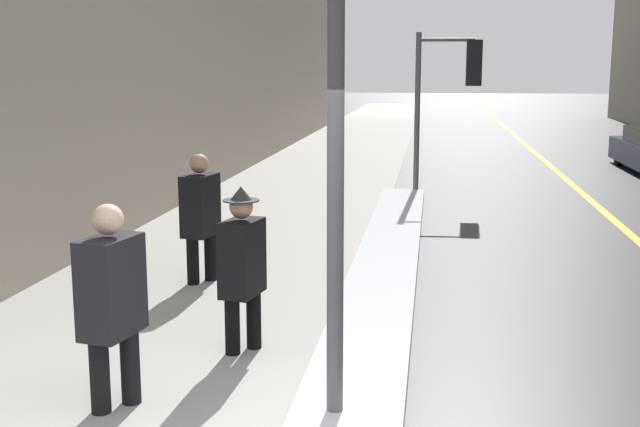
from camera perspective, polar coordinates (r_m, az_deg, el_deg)
name	(u,v)px	position (r m, az deg, el deg)	size (l,w,h in m)	color
sidewalk_slab	(318,174)	(20.02, -0.13, 2.79)	(4.00, 80.00, 0.01)	#9E9B93
road_centre_stripe	(566,179)	(20.07, 17.10, 2.34)	(0.16, 80.00, 0.00)	gold
snow_bank_curb	(385,268)	(10.38, 4.64, -3.91)	(0.83, 12.57, 0.19)	silver
traffic_light_near	(454,80)	(16.44, 9.48, 9.35)	(1.31, 0.33, 3.33)	#515156
pedestrian_in_glasses	(112,297)	(6.38, -14.60, -5.80)	(0.41, 0.58, 1.64)	black
pedestrian_in_fedora	(242,263)	(7.45, -5.56, -3.52)	(0.37, 0.53, 1.58)	black
pedestrian_nearside	(200,212)	(9.93, -8.50, 0.09)	(0.40, 0.57, 1.61)	black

